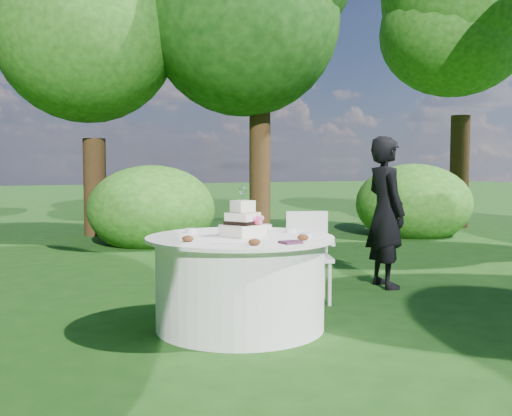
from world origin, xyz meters
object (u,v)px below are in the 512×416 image
Objects in this scene: napkins at (291,242)px; chair at (308,249)px; guest at (386,212)px; cake at (243,223)px; table at (240,282)px.

napkins is 1.54m from chair.
guest is 4.02× the size of cake.
chair is at bearing 109.22° from guest.
napkins is 2.47m from guest.
guest is at bearing 33.79° from napkins.
napkins reaches higher than table.
guest is 1.08× the size of table.
cake reaches higher than table.
guest is at bearing 8.96° from chair.
guest reaches higher than chair.
chair reaches higher than table.
cake is at bearing -38.47° from table.
cake is (-0.11, 0.58, 0.10)m from napkins.
guest reaches higher than cake.
guest reaches higher than table.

